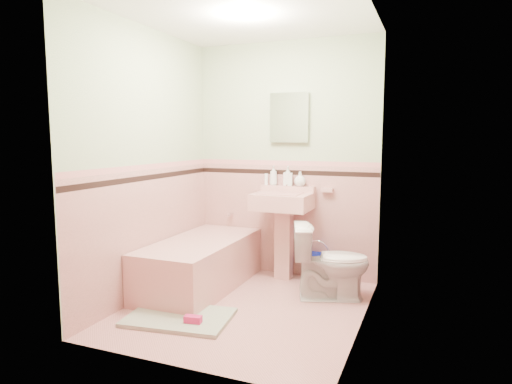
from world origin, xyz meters
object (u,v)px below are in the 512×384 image
at_px(sink, 282,237).
at_px(toilet, 331,262).
at_px(bucket, 316,266).
at_px(shoe, 193,319).
at_px(bathtub, 200,265).
at_px(soap_bottle_right, 300,179).
at_px(soap_bottle_left, 274,175).
at_px(soap_bottle_mid, 288,176).
at_px(medicine_cabinet, 289,118).

height_order(sink, toilet, sink).
bearing_deg(bucket, shoe, -111.72).
height_order(bathtub, bucket, bathtub).
bearing_deg(soap_bottle_right, soap_bottle_left, 180.00).
height_order(sink, soap_bottle_mid, soap_bottle_mid).
bearing_deg(medicine_cabinet, soap_bottle_mid, -92.96).
bearing_deg(sink, toilet, -30.45).
bearing_deg(bathtub, shoe, -64.71).
xyz_separation_m(sink, bucket, (0.33, 0.14, -0.32)).
distance_m(bathtub, soap_bottle_left, 1.23).
bearing_deg(soap_bottle_left, bathtub, -126.02).
bearing_deg(shoe, soap_bottle_right, 66.54).
relative_size(toilet, shoe, 5.09).
bearing_deg(soap_bottle_mid, shoe, -100.04).
bearing_deg(soap_bottle_left, soap_bottle_right, 0.00).
relative_size(sink, bucket, 3.27).
height_order(bathtub, soap_bottle_mid, soap_bottle_mid).
bearing_deg(medicine_cabinet, sink, -90.00).
xyz_separation_m(bathtub, soap_bottle_right, (0.81, 0.71, 0.83)).
height_order(medicine_cabinet, soap_bottle_right, medicine_cabinet).
xyz_separation_m(toilet, bucket, (-0.27, 0.49, -0.21)).
bearing_deg(soap_bottle_right, shoe, -104.77).
bearing_deg(bathtub, sink, 37.93).
distance_m(sink, shoe, 1.46).
distance_m(bathtub, soap_bottle_right, 1.36).
bearing_deg(soap_bottle_mid, medicine_cabinet, 87.04).
relative_size(soap_bottle_left, toilet, 0.30).
bearing_deg(bucket, bathtub, -146.34).
height_order(bathtub, medicine_cabinet, medicine_cabinet).
xyz_separation_m(soap_bottle_mid, shoe, (-0.28, -1.56, -1.02)).
distance_m(sink, toilet, 0.70).
xyz_separation_m(toilet, shoe, (-0.87, -1.03, -0.29)).
xyz_separation_m(soap_bottle_mid, bucket, (0.33, -0.04, -0.94)).
bearing_deg(shoe, medicine_cabinet, 71.39).
xyz_separation_m(sink, soap_bottle_mid, (-0.00, 0.18, 0.63)).
height_order(medicine_cabinet, soap_bottle_left, medicine_cabinet).
bearing_deg(medicine_cabinet, bathtub, -132.58).
relative_size(medicine_cabinet, soap_bottle_left, 2.48).
xyz_separation_m(sink, medicine_cabinet, (0.00, 0.21, 1.24)).
bearing_deg(sink, soap_bottle_mid, 90.49).
height_order(bathtub, toilet, toilet).
distance_m(soap_bottle_mid, bucket, 1.00).
bearing_deg(sink, shoe, -101.38).
relative_size(soap_bottle_left, shoe, 1.51).
bearing_deg(soap_bottle_left, medicine_cabinet, 10.38).
relative_size(bathtub, sink, 1.63).
height_order(medicine_cabinet, shoe, medicine_cabinet).
bearing_deg(shoe, soap_bottle_left, 77.12).
distance_m(sink, soap_bottle_right, 0.64).
relative_size(soap_bottle_right, toilet, 0.22).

